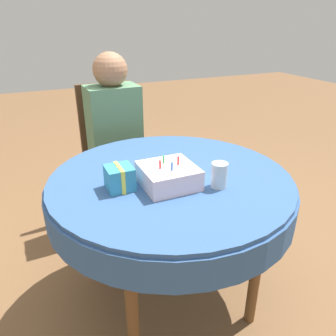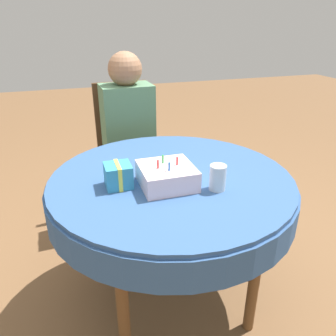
{
  "view_description": "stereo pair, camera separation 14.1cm",
  "coord_description": "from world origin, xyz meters",
  "px_view_note": "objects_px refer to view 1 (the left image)",
  "views": [
    {
      "loc": [
        -0.54,
        -1.19,
        1.36
      ],
      "look_at": [
        -0.02,
        -0.02,
        0.77
      ],
      "focal_mm": 35.0,
      "sensor_mm": 36.0,
      "label": 1
    },
    {
      "loc": [
        -0.41,
        -1.24,
        1.36
      ],
      "look_at": [
        -0.02,
        -0.02,
        0.77
      ],
      "focal_mm": 35.0,
      "sensor_mm": 36.0,
      "label": 2
    }
  ],
  "objects_px": {
    "person": "(115,129)",
    "gift_box": "(120,178)",
    "chair": "(113,152)",
    "birthday_cake": "(168,176)",
    "drinking_glass": "(219,175)"
  },
  "relations": [
    {
      "from": "gift_box",
      "to": "birthday_cake",
      "type": "bearing_deg",
      "value": -14.85
    },
    {
      "from": "gift_box",
      "to": "drinking_glass",
      "type": "bearing_deg",
      "value": -21.68
    },
    {
      "from": "chair",
      "to": "person",
      "type": "bearing_deg",
      "value": -90.0
    },
    {
      "from": "chair",
      "to": "person",
      "type": "height_order",
      "value": "person"
    },
    {
      "from": "person",
      "to": "drinking_glass",
      "type": "distance_m",
      "value": 0.99
    },
    {
      "from": "person",
      "to": "gift_box",
      "type": "xyz_separation_m",
      "value": [
        -0.21,
        -0.82,
        0.06
      ]
    },
    {
      "from": "birthday_cake",
      "to": "drinking_glass",
      "type": "distance_m",
      "value": 0.21
    },
    {
      "from": "birthday_cake",
      "to": "chair",
      "type": "bearing_deg",
      "value": 89.5
    },
    {
      "from": "chair",
      "to": "drinking_glass",
      "type": "bearing_deg",
      "value": -82.6
    },
    {
      "from": "chair",
      "to": "person",
      "type": "xyz_separation_m",
      "value": [
        0.0,
        -0.1,
        0.2
      ]
    },
    {
      "from": "chair",
      "to": "gift_box",
      "type": "bearing_deg",
      "value": -104.43
    },
    {
      "from": "chair",
      "to": "gift_box",
      "type": "relative_size",
      "value": 8.52
    },
    {
      "from": "chair",
      "to": "birthday_cake",
      "type": "relative_size",
      "value": 4.4
    },
    {
      "from": "person",
      "to": "gift_box",
      "type": "bearing_deg",
      "value": -106.13
    },
    {
      "from": "person",
      "to": "birthday_cake",
      "type": "height_order",
      "value": "person"
    }
  ]
}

